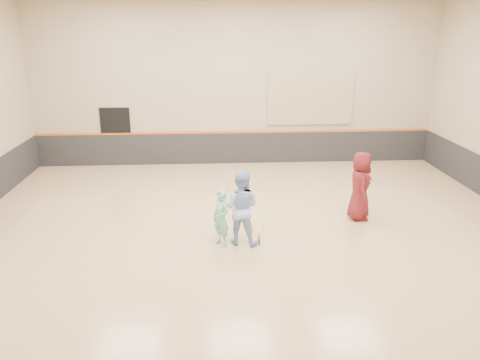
{
  "coord_description": "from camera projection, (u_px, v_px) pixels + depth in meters",
  "views": [
    {
      "loc": [
        -0.91,
        -11.43,
        5.08
      ],
      "look_at": [
        -0.19,
        0.4,
        1.15
      ],
      "focal_mm": 35.0,
      "sensor_mm": 36.0,
      "label": 1
    }
  ],
  "objects": [
    {
      "name": "ball_in_hand",
      "position": [
        371.0,
        181.0,
        12.36
      ],
      "size": [
        0.07,
        0.07,
        0.07
      ],
      "primitive_type": "sphere",
      "color": "#B5CE30",
      "rests_on": "young_man"
    },
    {
      "name": "girl",
      "position": [
        221.0,
        218.0,
        11.15
      ],
      "size": [
        0.57,
        0.62,
        1.42
      ],
      "primitive_type": "imported",
      "rotation": [
        0.0,
        0.0,
        -0.96
      ],
      "color": "#72C6B2",
      "rests_on": "floor"
    },
    {
      "name": "held_racket",
      "position": [
        258.0,
        229.0,
        10.93
      ],
      "size": [
        0.32,
        0.32,
        0.58
      ],
      "primitive_type": null,
      "color": "#ACDD30",
      "rests_on": "instructor"
    },
    {
      "name": "wainscot_back",
      "position": [
        236.0,
        148.0,
        17.95
      ],
      "size": [
        14.9,
        0.04,
        1.2
      ],
      "primitive_type": "cube",
      "color": "#232326",
      "rests_on": "floor"
    },
    {
      "name": "doorway",
      "position": [
        116.0,
        137.0,
        17.54
      ],
      "size": [
        1.1,
        0.05,
        2.2
      ],
      "primitive_type": "cube",
      "color": "black",
      "rests_on": "floor"
    },
    {
      "name": "ball_beside_spare",
      "position": [
        227.0,
        190.0,
        15.1
      ],
      "size": [
        0.07,
        0.07,
        0.07
      ],
      "primitive_type": "sphere",
      "color": "#C8D231",
      "rests_on": "floor"
    },
    {
      "name": "instructor",
      "position": [
        241.0,
        207.0,
        11.2
      ],
      "size": [
        1.08,
        0.95,
        1.86
      ],
      "primitive_type": "imported",
      "rotation": [
        0.0,
        0.0,
        2.83
      ],
      "color": "#96B5E9",
      "rests_on": "floor"
    },
    {
      "name": "accent_stripe",
      "position": [
        236.0,
        132.0,
        17.74
      ],
      "size": [
        14.9,
        0.03,
        0.06
      ],
      "primitive_type": "cube",
      "color": "#D85914",
      "rests_on": "wall_back"
    },
    {
      "name": "room",
      "position": [
        248.0,
        197.0,
        12.22
      ],
      "size": [
        15.04,
        12.04,
        6.22
      ],
      "color": "tan",
      "rests_on": "ground"
    },
    {
      "name": "spare_racket",
      "position": [
        232.0,
        203.0,
        13.92
      ],
      "size": [
        0.64,
        0.64,
        0.1
      ],
      "primitive_type": null,
      "color": "#C3E933",
      "rests_on": "floor"
    },
    {
      "name": "ball_under_racket",
      "position": [
        234.0,
        228.0,
        12.24
      ],
      "size": [
        0.07,
        0.07,
        0.07
      ],
      "primitive_type": "sphere",
      "color": "#CADC33",
      "rests_on": "floor"
    },
    {
      "name": "young_man",
      "position": [
        360.0,
        186.0,
        12.65
      ],
      "size": [
        0.7,
        0.99,
        1.89
      ],
      "primitive_type": "imported",
      "rotation": [
        0.0,
        0.0,
        1.46
      ],
      "color": "maroon",
      "rests_on": "floor"
    },
    {
      "name": "acoustic_panel",
      "position": [
        310.0,
        98.0,
        17.49
      ],
      "size": [
        3.2,
        0.08,
        2.0
      ],
      "primitive_type": "cube",
      "color": "tan",
      "rests_on": "wall_back"
    }
  ]
}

